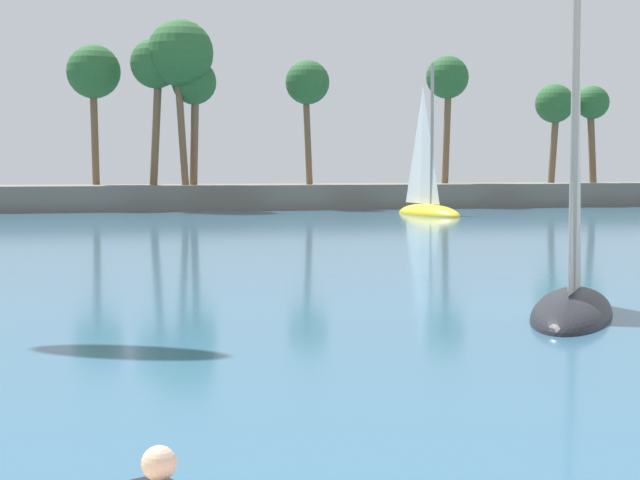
% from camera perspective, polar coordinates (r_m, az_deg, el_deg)
% --- Properties ---
extents(sea, '(220.00, 104.36, 0.06)m').
position_cam_1_polar(sea, '(59.19, -12.53, 1.08)').
color(sea, '#33607F').
rests_on(sea, ground).
extents(palm_headland, '(112.61, 6.94, 13.12)m').
position_cam_1_polar(palm_headland, '(71.25, -11.84, 4.17)').
color(palm_headland, slate).
rests_on(palm_headland, ground).
extents(sailboat_mid_bay, '(4.33, 5.58, 8.03)m').
position_cam_1_polar(sailboat_mid_bay, '(22.24, 14.12, -2.30)').
color(sailboat_mid_bay, black).
rests_on(sailboat_mid_bay, sea).
extents(sailboat_toward_headland, '(3.26, 7.25, 10.14)m').
position_cam_1_polar(sailboat_toward_headland, '(63.97, 6.10, 2.24)').
color(sailboat_toward_headland, yellow).
rests_on(sailboat_toward_headland, sea).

